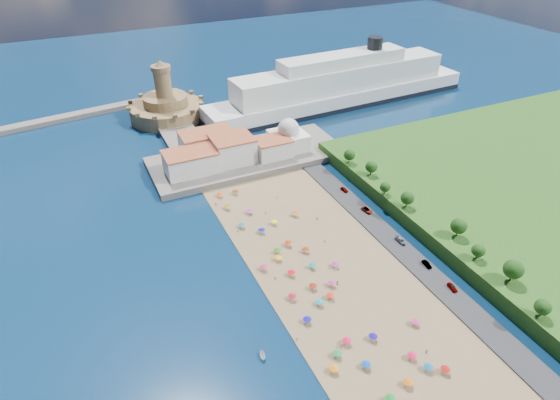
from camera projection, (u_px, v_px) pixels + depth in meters
ground at (300, 258)px, 160.33m from camera, size 700.00×700.00×0.00m
terrace at (248, 158)px, 218.26m from camera, size 90.00×36.00×3.00m
jetty at (182, 137)px, 237.06m from camera, size 18.00×70.00×2.40m
waterfront_buildings at (220, 150)px, 210.60m from camera, size 57.00×29.00×11.00m
domed_building at (288, 137)px, 219.77m from camera, size 16.00×16.00×15.00m
fortress at (166, 107)px, 256.73m from camera, size 40.00×40.00×32.40m
cruise_ship at (341, 87)px, 271.88m from camera, size 166.74×31.27×36.27m
beach_parasols at (316, 287)px, 145.77m from camera, size 32.74×115.22×2.20m
beachgoers at (299, 262)px, 156.99m from camera, size 33.70×97.62×1.77m
parked_cars at (391, 232)px, 170.41m from camera, size 2.90×68.15×1.41m
hillside_trees at (435, 215)px, 164.28m from camera, size 11.25×103.30×7.74m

